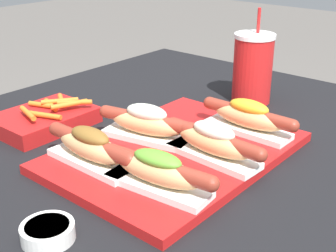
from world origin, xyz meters
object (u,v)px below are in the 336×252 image
at_px(hot_dog_4, 147,123).
at_px(drink_cup, 253,68).
at_px(hot_dog_2, 248,117).
at_px(serving_tray, 176,152).
at_px(fries_basket, 44,119).
at_px(hot_dog_1, 213,142).
at_px(sauce_bowl, 48,231).
at_px(hot_dog_0, 158,171).
at_px(hot_dog_3, 91,147).

height_order(hot_dog_4, drink_cup, drink_cup).
distance_m(hot_dog_2, hot_dog_4, 0.21).
distance_m(serving_tray, fries_basket, 0.32).
distance_m(serving_tray, hot_dog_1, 0.09).
bearing_deg(hot_dog_2, sauce_bowl, 175.30).
height_order(hot_dog_2, sauce_bowl, hot_dog_2).
xyz_separation_m(hot_dog_1, hot_dog_2, (0.14, 0.01, -0.00)).
xyz_separation_m(hot_dog_1, fries_basket, (-0.08, 0.39, -0.03)).
height_order(hot_dog_2, drink_cup, drink_cup).
bearing_deg(hot_dog_1, sauce_bowl, 170.69).
xyz_separation_m(hot_dog_0, hot_dog_3, (-0.01, 0.15, 0.00)).
bearing_deg(hot_dog_0, hot_dog_4, 47.63).
relative_size(hot_dog_1, hot_dog_3, 1.00).
relative_size(hot_dog_2, hot_dog_3, 1.00).
bearing_deg(hot_dog_4, sauce_bowl, -162.84).
xyz_separation_m(hot_dog_2, drink_cup, (0.21, 0.12, 0.03)).
distance_m(hot_dog_0, hot_dog_4, 0.19).
distance_m(serving_tray, drink_cup, 0.37).
bearing_deg(sauce_bowl, hot_dog_1, -9.31).
height_order(hot_dog_3, sauce_bowl, hot_dog_3).
xyz_separation_m(hot_dog_0, hot_dog_4, (0.13, 0.14, 0.00)).
height_order(drink_cup, fries_basket, drink_cup).
height_order(hot_dog_4, fries_basket, hot_dog_4).
xyz_separation_m(serving_tray, hot_dog_0, (-0.14, -0.07, 0.04)).
bearing_deg(sauce_bowl, hot_dog_2, -4.70).
distance_m(hot_dog_2, drink_cup, 0.24).
distance_m(hot_dog_1, fries_basket, 0.40).
distance_m(hot_dog_4, sauce_bowl, 0.33).
distance_m(hot_dog_4, fries_basket, 0.26).
distance_m(serving_tray, hot_dog_4, 0.08).
height_order(hot_dog_1, hot_dog_4, hot_dog_4).
bearing_deg(hot_dog_3, hot_dog_0, -85.30).
bearing_deg(fries_basket, serving_tray, -76.54).
distance_m(hot_dog_1, sauce_bowl, 0.33).
height_order(hot_dog_2, hot_dog_4, hot_dog_4).
relative_size(serving_tray, hot_dog_0, 2.13).
bearing_deg(fries_basket, hot_dog_2, -59.02).
bearing_deg(hot_dog_0, drink_cup, 14.06).
xyz_separation_m(hot_dog_0, sauce_bowl, (-0.18, 0.05, -0.04)).
relative_size(serving_tray, drink_cup, 2.02).
distance_m(serving_tray, hot_dog_3, 0.17).
xyz_separation_m(serving_tray, hot_dog_4, (-0.01, 0.07, 0.04)).
bearing_deg(fries_basket, sauce_bowl, -125.65).
height_order(hot_dog_2, hot_dog_3, same).
xyz_separation_m(serving_tray, hot_dog_1, (0.01, -0.08, 0.04)).
relative_size(hot_dog_4, sauce_bowl, 2.83).
relative_size(hot_dog_1, hot_dog_2, 1.00).
xyz_separation_m(hot_dog_1, drink_cup, (0.35, 0.13, 0.03)).
distance_m(hot_dog_0, drink_cup, 0.51).
distance_m(hot_dog_0, hot_dog_3, 0.15).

